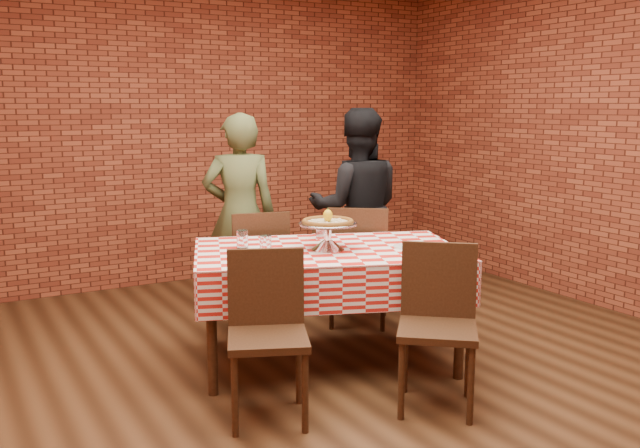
% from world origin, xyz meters
% --- Properties ---
extents(ground, '(6.00, 6.00, 0.00)m').
position_xyz_m(ground, '(0.00, 0.00, 0.00)').
color(ground, black).
rests_on(ground, ground).
extents(back_wall, '(5.50, 0.00, 5.50)m').
position_xyz_m(back_wall, '(0.00, 3.00, 1.45)').
color(back_wall, maroon).
rests_on(back_wall, ground).
extents(table, '(1.90, 1.50, 0.75)m').
position_xyz_m(table, '(0.13, 0.46, 0.38)').
color(table, '#3C2414').
rests_on(table, ground).
extents(tablecloth, '(1.94, 1.55, 0.28)m').
position_xyz_m(tablecloth, '(0.13, 0.46, 0.62)').
color(tablecloth, red).
rests_on(tablecloth, table).
extents(pizza_stand, '(0.53, 0.53, 0.17)m').
position_xyz_m(pizza_stand, '(0.12, 0.43, 0.84)').
color(pizza_stand, silver).
rests_on(pizza_stand, tablecloth).
extents(pizza, '(0.45, 0.45, 0.03)m').
position_xyz_m(pizza, '(0.12, 0.43, 0.93)').
color(pizza, '#C3B385').
rests_on(pizza, pizza_stand).
extents(lemon, '(0.08, 0.08, 0.08)m').
position_xyz_m(lemon, '(0.12, 0.43, 0.98)').
color(lemon, yellow).
rests_on(lemon, pizza).
extents(water_glass_left, '(0.09, 0.09, 0.12)m').
position_xyz_m(water_glass_left, '(-0.28, 0.50, 0.82)').
color(water_glass_left, white).
rests_on(water_glass_left, tablecloth).
extents(water_glass_right, '(0.09, 0.09, 0.12)m').
position_xyz_m(water_glass_right, '(-0.33, 0.74, 0.82)').
color(water_glass_right, white).
rests_on(water_glass_right, tablecloth).
extents(side_plate, '(0.22, 0.22, 0.01)m').
position_xyz_m(side_plate, '(0.59, 0.23, 0.76)').
color(side_plate, white).
rests_on(side_plate, tablecloth).
extents(sweetener_packet_a, '(0.05, 0.04, 0.00)m').
position_xyz_m(sweetener_packet_a, '(0.57, 0.07, 0.76)').
color(sweetener_packet_a, white).
rests_on(sweetener_packet_a, tablecloth).
extents(sweetener_packet_b, '(0.06, 0.05, 0.00)m').
position_xyz_m(sweetener_packet_b, '(0.71, 0.11, 0.76)').
color(sweetener_packet_b, white).
rests_on(sweetener_packet_b, tablecloth).
extents(condiment_caddy, '(0.13, 0.11, 0.15)m').
position_xyz_m(condiment_caddy, '(0.26, 0.76, 0.83)').
color(condiment_caddy, silver).
rests_on(condiment_caddy, tablecloth).
extents(chair_near_left, '(0.55, 0.55, 0.90)m').
position_xyz_m(chair_near_left, '(-0.57, -0.12, 0.45)').
color(chair_near_left, '#3C2414').
rests_on(chair_near_left, ground).
extents(chair_near_right, '(0.59, 0.59, 0.90)m').
position_xyz_m(chair_near_right, '(0.30, -0.45, 0.45)').
color(chair_near_right, '#3C2414').
rests_on(chair_near_right, ground).
extents(chair_far_left, '(0.51, 0.51, 0.90)m').
position_xyz_m(chair_far_left, '(0.04, 1.36, 0.45)').
color(chair_far_left, '#3C2414').
rests_on(chair_far_left, ground).
extents(chair_far_right, '(0.62, 0.62, 0.92)m').
position_xyz_m(chair_far_right, '(0.76, 1.05, 0.46)').
color(chair_far_right, '#3C2414').
rests_on(chair_far_right, ground).
extents(diner_olive, '(0.68, 0.56, 1.61)m').
position_xyz_m(diner_olive, '(0.09, 1.77, 0.80)').
color(diner_olive, '#4C552F').
rests_on(diner_olive, ground).
extents(diner_black, '(1.00, 0.92, 1.64)m').
position_xyz_m(diner_black, '(1.00, 1.47, 0.82)').
color(diner_black, black).
rests_on(diner_black, ground).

